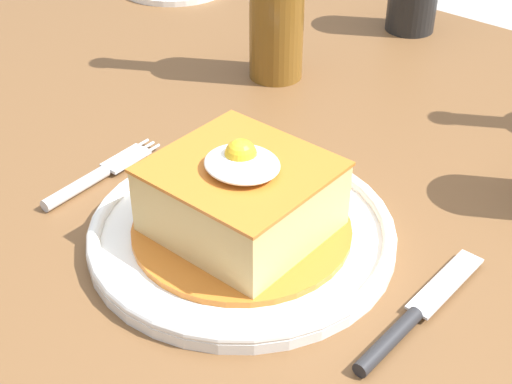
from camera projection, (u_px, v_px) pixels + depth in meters
The scene contains 5 objects.
dining_table at pixel (315, 266), 0.77m from camera, with size 1.38×0.94×0.77m.
main_plate at pixel (241, 232), 0.64m from camera, with size 0.26×0.26×0.02m.
sandwich_meal at pixel (241, 200), 0.62m from camera, with size 0.19×0.19×0.09m.
fork at pixel (93, 178), 0.71m from camera, with size 0.02×0.14×0.01m.
knife at pixel (406, 323), 0.55m from camera, with size 0.02×0.17×0.01m.
Camera 1 is at (0.33, -0.49, 1.18)m, focal length 51.98 mm.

